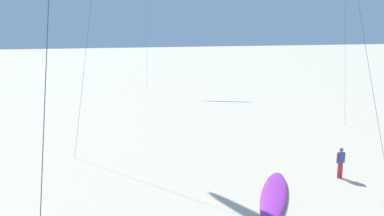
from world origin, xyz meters
TOP-DOWN VIEW (x-y plane):
  - grounded_kite_3 at (5.34, 21.18)m, footprint 4.05×5.84m
  - person_near_left at (9.88, 22.64)m, footprint 0.51×0.21m

SIDE VIEW (x-z plane):
  - grounded_kite_3 at x=5.34m, z-range 0.00..0.31m
  - person_near_left at x=9.88m, z-range 0.08..1.75m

